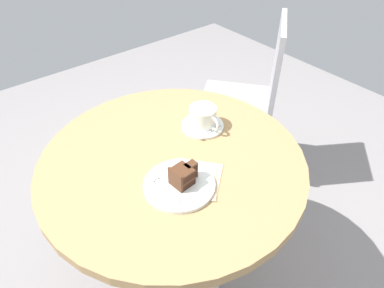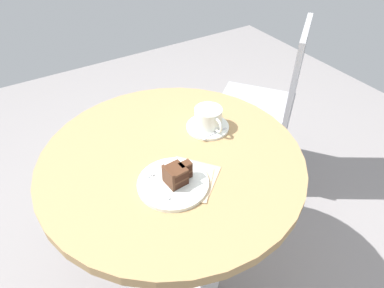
{
  "view_description": "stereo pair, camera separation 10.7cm",
  "coord_description": "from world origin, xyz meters",
  "px_view_note": "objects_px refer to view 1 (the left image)",
  "views": [
    {
      "loc": [
        0.66,
        -0.46,
        1.46
      ],
      "look_at": [
        0.02,
        0.06,
        0.77
      ],
      "focal_mm": 32.0,
      "sensor_mm": 36.0,
      "label": 1
    },
    {
      "loc": [
        0.72,
        -0.37,
        1.46
      ],
      "look_at": [
        0.02,
        0.06,
        0.77
      ],
      "focal_mm": 32.0,
      "sensor_mm": 36.0,
      "label": 2
    }
  ],
  "objects_px": {
    "coffee_cup": "(203,116)",
    "cafe_chair": "(254,91)",
    "cake_plate": "(179,185)",
    "cake_slice": "(183,176)",
    "napkin": "(194,180)",
    "fork": "(160,183)",
    "teaspoon": "(207,133)",
    "saucer": "(202,126)"
  },
  "relations": [
    {
      "from": "teaspoon",
      "to": "coffee_cup",
      "type": "bearing_deg",
      "value": -117.69
    },
    {
      "from": "saucer",
      "to": "coffee_cup",
      "type": "relative_size",
      "value": 1.16
    },
    {
      "from": "coffee_cup",
      "to": "napkin",
      "type": "bearing_deg",
      "value": -46.23
    },
    {
      "from": "teaspoon",
      "to": "saucer",
      "type": "bearing_deg",
      "value": -115.49
    },
    {
      "from": "saucer",
      "to": "cafe_chair",
      "type": "distance_m",
      "value": 0.65
    },
    {
      "from": "saucer",
      "to": "coffee_cup",
      "type": "bearing_deg",
      "value": 109.08
    },
    {
      "from": "coffee_cup",
      "to": "napkin",
      "type": "xyz_separation_m",
      "value": [
        0.18,
        -0.19,
        -0.04
      ]
    },
    {
      "from": "cake_slice",
      "to": "fork",
      "type": "relative_size",
      "value": 0.59
    },
    {
      "from": "saucer",
      "to": "coffee_cup",
      "type": "height_order",
      "value": "coffee_cup"
    },
    {
      "from": "teaspoon",
      "to": "cafe_chair",
      "type": "relative_size",
      "value": 0.11
    },
    {
      "from": "napkin",
      "to": "fork",
      "type": "bearing_deg",
      "value": -114.09
    },
    {
      "from": "saucer",
      "to": "teaspoon",
      "type": "xyz_separation_m",
      "value": [
        0.05,
        -0.02,
        0.01
      ]
    },
    {
      "from": "coffee_cup",
      "to": "cake_slice",
      "type": "distance_m",
      "value": 0.29
    },
    {
      "from": "saucer",
      "to": "cake_plate",
      "type": "distance_m",
      "value": 0.29
    },
    {
      "from": "saucer",
      "to": "napkin",
      "type": "relative_size",
      "value": 0.69
    },
    {
      "from": "teaspoon",
      "to": "cake_slice",
      "type": "relative_size",
      "value": 1.25
    },
    {
      "from": "teaspoon",
      "to": "cake_slice",
      "type": "height_order",
      "value": "cake_slice"
    },
    {
      "from": "cake_plate",
      "to": "fork",
      "type": "height_order",
      "value": "fork"
    },
    {
      "from": "cake_plate",
      "to": "fork",
      "type": "relative_size",
      "value": 1.49
    },
    {
      "from": "coffee_cup",
      "to": "cake_slice",
      "type": "height_order",
      "value": "coffee_cup"
    },
    {
      "from": "saucer",
      "to": "cake_slice",
      "type": "relative_size",
      "value": 1.8
    },
    {
      "from": "coffee_cup",
      "to": "cafe_chair",
      "type": "bearing_deg",
      "value": 113.77
    },
    {
      "from": "saucer",
      "to": "cake_slice",
      "type": "bearing_deg",
      "value": -51.6
    },
    {
      "from": "teaspoon",
      "to": "fork",
      "type": "relative_size",
      "value": 0.74
    },
    {
      "from": "coffee_cup",
      "to": "fork",
      "type": "height_order",
      "value": "coffee_cup"
    },
    {
      "from": "coffee_cup",
      "to": "cake_plate",
      "type": "relative_size",
      "value": 0.62
    },
    {
      "from": "saucer",
      "to": "cake_plate",
      "type": "relative_size",
      "value": 0.72
    },
    {
      "from": "cake_plate",
      "to": "cafe_chair",
      "type": "xyz_separation_m",
      "value": [
        -0.42,
        0.81,
        -0.2
      ]
    },
    {
      "from": "cake_slice",
      "to": "fork",
      "type": "bearing_deg",
      "value": -123.84
    },
    {
      "from": "teaspoon",
      "to": "cafe_chair",
      "type": "xyz_separation_m",
      "value": [
        -0.3,
        0.59,
        -0.2
      ]
    },
    {
      "from": "cake_plate",
      "to": "coffee_cup",
      "type": "bearing_deg",
      "value": 126.24
    },
    {
      "from": "saucer",
      "to": "napkin",
      "type": "bearing_deg",
      "value": -45.97
    },
    {
      "from": "napkin",
      "to": "cafe_chair",
      "type": "bearing_deg",
      "value": 119.76
    },
    {
      "from": "coffee_cup",
      "to": "cafe_chair",
      "type": "xyz_separation_m",
      "value": [
        -0.25,
        0.57,
        -0.23
      ]
    },
    {
      "from": "cake_plate",
      "to": "cafe_chair",
      "type": "relative_size",
      "value": 0.23
    },
    {
      "from": "saucer",
      "to": "cafe_chair",
      "type": "xyz_separation_m",
      "value": [
        -0.25,
        0.57,
        -0.19
      ]
    },
    {
      "from": "cake_slice",
      "to": "cake_plate",
      "type": "bearing_deg",
      "value": -111.98
    },
    {
      "from": "coffee_cup",
      "to": "cake_plate",
      "type": "bearing_deg",
      "value": -53.76
    },
    {
      "from": "saucer",
      "to": "cake_plate",
      "type": "height_order",
      "value": "cake_plate"
    },
    {
      "from": "cake_plate",
      "to": "cafe_chair",
      "type": "height_order",
      "value": "cafe_chair"
    },
    {
      "from": "cake_plate",
      "to": "cake_slice",
      "type": "xyz_separation_m",
      "value": [
        0.0,
        0.01,
        0.03
      ]
    },
    {
      "from": "saucer",
      "to": "fork",
      "type": "xyz_separation_m",
      "value": [
        0.14,
        -0.28,
        0.01
      ]
    }
  ]
}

